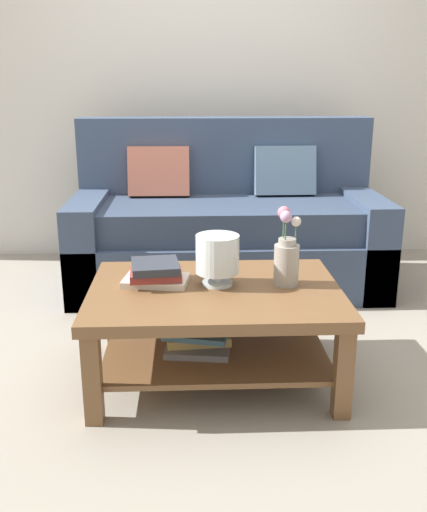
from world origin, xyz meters
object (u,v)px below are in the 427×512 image
object	(u,v)px
coffee_table	(214,314)
flower_pitcher	(286,257)
glass_hurricane_vase	(217,255)
book_stack_main	(156,273)
couch	(227,229)

from	to	relation	value
coffee_table	flower_pitcher	bearing A→B (deg)	6.06
coffee_table	glass_hurricane_vase	distance (m)	0.26
coffee_table	book_stack_main	distance (m)	0.31
flower_pitcher	glass_hurricane_vase	bearing A→B (deg)	178.44
book_stack_main	glass_hurricane_vase	bearing A→B (deg)	-4.74
glass_hurricane_vase	flower_pitcher	world-z (taller)	flower_pitcher
book_stack_main	couch	bearing A→B (deg)	72.29
book_stack_main	glass_hurricane_vase	world-z (taller)	glass_hurricane_vase
book_stack_main	glass_hurricane_vase	xyz separation A→B (m)	(0.27, -0.02, 0.09)
couch	book_stack_main	world-z (taller)	couch
glass_hurricane_vase	flower_pitcher	xyz separation A→B (m)	(0.30, -0.01, -0.01)
glass_hurricane_vase	flower_pitcher	size ratio (longest dim) A/B	0.65
couch	flower_pitcher	size ratio (longest dim) A/B	5.60
couch	glass_hurricane_vase	bearing A→B (deg)	-95.58
couch	glass_hurricane_vase	world-z (taller)	couch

